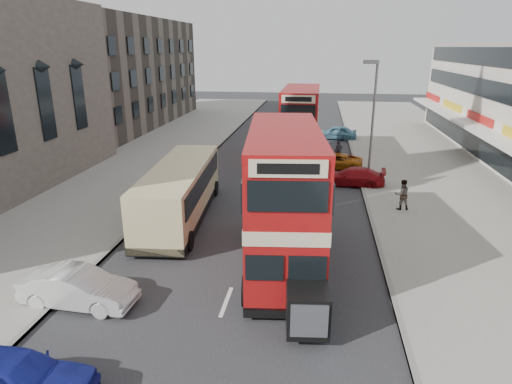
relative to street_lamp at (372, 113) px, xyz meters
The scene contains 18 objects.
ground 19.73m from the street_lamp, 109.92° to the right, with size 160.00×160.00×0.00m, color #28282B.
road_surface 8.33m from the street_lamp, 162.95° to the left, with size 12.00×90.00×0.01m, color #28282B.
pavement_right 7.50m from the street_lamp, 20.06° to the left, with size 12.00×90.00×0.15m, color gray.
pavement_left 19.22m from the street_lamp, behind, with size 12.00×90.00×0.15m, color gray.
kerb_left 13.62m from the street_lamp, behind, with size 0.20×90.00×0.16m, color gray.
kerb_right 5.13m from the street_lamp, 101.90° to the left, with size 0.20×90.00×0.16m, color gray.
brick_terrace 34.86m from the street_lamp, 144.96° to the left, with size 14.00×28.00×12.00m, color #66594C.
street_lamp is the anchor object (origin of this frame).
bus_main 13.67m from the street_lamp, 110.42° to the right, with size 3.82×10.34×5.65m.
bus_second 7.95m from the street_lamp, 129.39° to the left, with size 2.83×10.21×5.62m.
coach 13.79m from the street_lamp, 142.51° to the right, with size 3.42×10.51×2.74m.
car_left_near 24.48m from the street_lamp, 117.19° to the right, with size 1.74×4.33×1.48m, color #1B2598.
car_left_front 20.99m from the street_lamp, 124.70° to the right, with size 1.45×4.15×1.37m, color silver.
car_right_a 4.36m from the street_lamp, 143.48° to the right, with size 1.74×4.28×1.24m, color maroon.
car_right_b 5.89m from the street_lamp, 120.09° to the left, with size 1.90×4.13×1.15m, color #B66012.
car_right_c 15.50m from the street_lamp, 96.50° to the left, with size 1.66×4.11×1.40m, color #5694AD.
pedestrian_near 6.75m from the street_lamp, 75.82° to the right, with size 0.65×0.44×1.77m, color gray.
cyclist 6.28m from the street_lamp, 112.49° to the left, with size 0.68×1.69×1.98m.
Camera 1 is at (3.08, -11.79, 8.92)m, focal length 30.89 mm.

